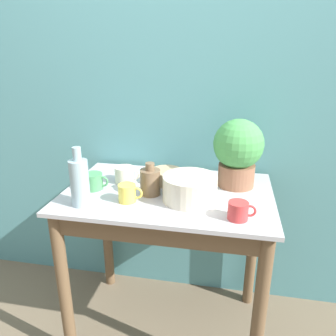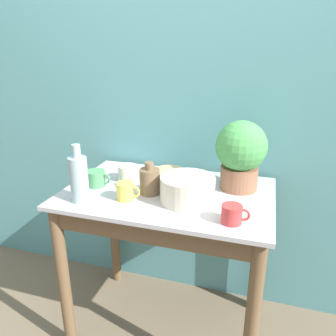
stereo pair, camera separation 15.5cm
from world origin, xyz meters
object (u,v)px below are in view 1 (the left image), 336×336
bowl_wash_large (190,188)px  bottle_short (150,181)px  bottle_tall (80,182)px  mug_green (93,181)px  potted_plant (238,150)px  mug_yellow (128,193)px  bowl_small_tan (167,176)px  mug_red (239,211)px  mug_cream (125,175)px

bowl_wash_large → bottle_short: bearing=171.3°
bottle_tall → bottle_short: bearing=31.7°
bottle_short → mug_green: size_ratio=1.23×
potted_plant → bowl_wash_large: size_ratio=1.38×
potted_plant → mug_yellow: size_ratio=3.01×
bottle_short → bowl_small_tan: 0.16m
bottle_short → mug_red: bearing=-22.4°
bowl_wash_large → bottle_tall: 0.49m
mug_cream → mug_yellow: (0.08, -0.22, -0.00)m
mug_red → mug_green: bearing=165.9°
bowl_wash_large → mug_yellow: bowl_wash_large is taller
mug_yellow → bowl_small_tan: (0.13, 0.25, -0.01)m
mug_cream → bottle_tall: bearing=-110.4°
bowl_small_tan → bottle_short: bearing=-107.5°
bottle_tall → bottle_short: (0.27, 0.17, -0.05)m
mug_cream → mug_yellow: same height
bottle_short → mug_cream: (-0.17, 0.12, -0.02)m
mug_red → bowl_wash_large: bearing=147.3°
bottle_tall → mug_red: size_ratio=2.33×
bowl_small_tan → bottle_tall: bearing=-134.9°
bottle_tall → mug_green: 0.19m
bowl_wash_large → bottle_tall: bottle_tall is taller
potted_plant → bottle_tall: (-0.67, -0.35, -0.07)m
bottle_tall → mug_green: bottle_tall is taller
mug_yellow → bowl_small_tan: mug_yellow is taller
bottle_tall → mug_green: (-0.02, 0.18, -0.07)m
mug_yellow → bowl_small_tan: size_ratio=0.69×
mug_yellow → potted_plant: bearing=30.6°
bowl_small_tan → mug_cream: bearing=-171.1°
bottle_tall → mug_cream: (0.11, 0.29, -0.07)m
bottle_tall → bowl_small_tan: (0.32, 0.32, -0.08)m
bottle_short → mug_red: (0.41, -0.17, -0.03)m
mug_cream → mug_green: size_ratio=1.04×
mug_yellow → mug_green: bearing=153.5°
mug_yellow → bowl_wash_large: bearing=14.0°
bottle_short → mug_yellow: size_ratio=1.39×
bottle_short → mug_green: (-0.29, 0.01, -0.03)m
bowl_wash_large → mug_red: bearing=-32.7°
bowl_wash_large → mug_yellow: 0.28m
mug_cream → bowl_small_tan: 0.22m
bottle_tall → mug_red: bearing=-0.0°
potted_plant → mug_cream: potted_plant is taller
potted_plant → bottle_short: potted_plant is taller
bottle_tall → bowl_wash_large: bearing=16.7°
mug_red → bowl_small_tan: (-0.36, 0.32, -0.00)m
potted_plant → mug_red: potted_plant is taller
potted_plant → mug_cream: bearing=-173.5°
mug_red → bowl_small_tan: mug_red is taller
mug_red → mug_green: size_ratio=0.90×
bottle_tall → mug_cream: 0.32m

